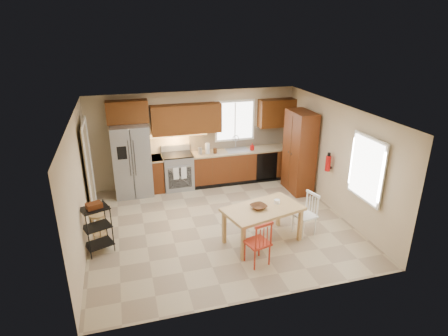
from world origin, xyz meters
The scene contains 33 objects.
floor centered at (0.00, 0.00, 0.00)m, with size 5.50×5.50×0.00m, color tan.
ceiling centered at (0.00, 0.00, 2.50)m, with size 5.50×5.00×0.02m, color silver.
wall_back centered at (0.00, 2.50, 1.25)m, with size 5.50×0.02×2.50m, color #CCB793.
wall_front centered at (0.00, -2.50, 1.25)m, with size 5.50×0.02×2.50m, color #CCB793.
wall_left centered at (-2.75, 0.00, 1.25)m, with size 0.02×5.00×2.50m, color #CCB793.
wall_right centered at (2.75, 0.00, 1.25)m, with size 0.02×5.00×2.50m, color #CCB793.
refrigerator centered at (-1.70, 2.12, 0.91)m, with size 0.92×0.75×1.82m, color gray.
range_stove centered at (-0.55, 2.19, 0.46)m, with size 0.76×0.63×0.92m, color gray.
base_cabinet_narrow centered at (-1.10, 2.20, 0.45)m, with size 0.30×0.60×0.90m, color #572910.
base_cabinet_run centered at (1.29, 2.20, 0.45)m, with size 2.92×0.60×0.90m, color #572910.
dishwasher centered at (1.85, 1.91, 0.45)m, with size 0.60×0.02×0.78m, color black.
backsplash centered at (1.29, 2.48, 1.18)m, with size 2.92×0.03×0.55m, color beige.
upper_over_fridge centered at (-1.70, 2.33, 2.10)m, with size 1.00×0.35×0.55m, color #5E2F0F.
upper_left_block centered at (-0.25, 2.33, 1.83)m, with size 1.80×0.35×0.75m, color #5E2F0F.
upper_right_block centered at (2.25, 2.33, 1.83)m, with size 1.00×0.35×0.75m, color #5E2F0F.
window_back centered at (1.10, 2.48, 1.65)m, with size 1.12×0.04×1.12m, color white.
sink centered at (1.10, 2.20, 0.86)m, with size 0.62×0.46×0.16m, color gray.
undercab_glow centered at (-0.55, 2.30, 1.43)m, with size 1.60×0.30×0.01m, color #FFBF66.
soap_bottle centered at (1.48, 2.10, 1.00)m, with size 0.09×0.09×0.19m, color #B10D0C.
paper_towel centered at (0.25, 2.15, 1.04)m, with size 0.12×0.12×0.28m, color white.
canister_steel centered at (0.05, 2.15, 0.99)m, with size 0.11×0.11×0.18m, color gray.
canister_wood centered at (0.45, 2.12, 0.97)m, with size 0.10×0.10×0.14m, color #522E16.
pantry centered at (2.43, 1.20, 1.05)m, with size 0.50×0.95×2.10m, color #572910.
fire_extinguisher centered at (2.63, 0.15, 1.10)m, with size 0.12×0.12×0.36m, color #B10D0C.
window_right centered at (2.68, -1.15, 1.45)m, with size 0.04×1.02×1.32m, color white.
doorway centered at (-2.67, 1.30, 1.05)m, with size 0.04×0.95×2.10m, color #8C7A59.
dining_table centered at (0.63, -0.90, 0.37)m, with size 1.52×0.85×0.74m, color tan, non-canonical shape.
chair_red centered at (0.28, -1.55, 0.45)m, with size 0.42×0.42×0.89m, color #AD2D1A, non-canonical shape.
chair_white centered at (1.58, -0.85, 0.45)m, with size 0.42×0.42×0.89m, color white, non-canonical shape.
table_bowl centered at (0.54, -0.90, 0.75)m, with size 0.31×0.31×0.08m, color #522E16.
table_jar centered at (0.97, -0.80, 0.78)m, with size 0.11×0.11×0.13m, color white.
bar_stool centered at (-2.50, -0.02, 0.31)m, with size 0.30×0.30×0.62m, color tan, non-canonical shape.
utility_cart centered at (-2.50, -0.37, 0.49)m, with size 0.49×0.38×0.98m, color black, non-canonical shape.
Camera 1 is at (-1.87, -6.95, 4.13)m, focal length 30.00 mm.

